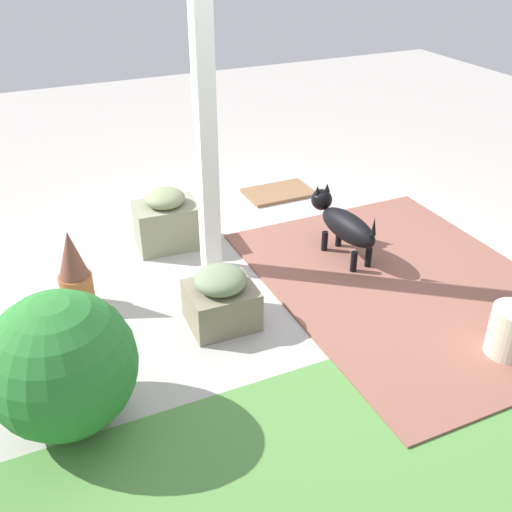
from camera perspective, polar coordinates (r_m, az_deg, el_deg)
ground_plane at (r=4.33m, az=1.75°, el=-1.62°), size 12.00×12.00×0.00m
brick_path at (r=4.31m, az=14.26°, el=-2.67°), size 1.80×2.40×0.02m
porch_pillar at (r=3.92m, az=-4.95°, el=14.17°), size 0.12×0.12×2.42m
stone_planter_nearest at (r=4.63m, az=-8.53°, el=3.39°), size 0.49×0.38×0.47m
stone_planter_mid at (r=3.73m, az=-3.34°, el=-4.08°), size 0.43×0.39×0.40m
round_shrub at (r=3.09m, az=-18.11°, el=-9.86°), size 0.74×0.74×0.74m
terracotta_pot_spiky at (r=4.01m, az=-17.02°, el=-1.47°), size 0.22×0.22×0.56m
dog at (r=4.44m, az=8.39°, el=3.08°), size 0.25×0.71×0.49m
ceramic_urn at (r=3.78m, az=23.14°, el=-6.74°), size 0.25×0.25×0.33m
doormat at (r=5.55m, az=2.18°, el=6.09°), size 0.61×0.40×0.03m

